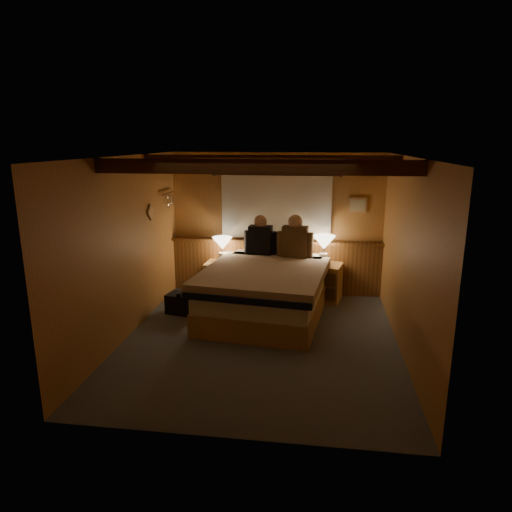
% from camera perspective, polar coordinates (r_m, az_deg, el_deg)
% --- Properties ---
extents(floor, '(4.20, 4.20, 0.00)m').
position_cam_1_polar(floor, '(6.20, 0.57, -10.43)').
color(floor, '#484E56').
rests_on(floor, ground).
extents(ceiling, '(4.20, 4.20, 0.00)m').
position_cam_1_polar(ceiling, '(5.64, 0.63, 12.33)').
color(ceiling, '#DBAA52').
rests_on(ceiling, wall_back).
extents(wall_back, '(3.60, 0.00, 3.60)m').
position_cam_1_polar(wall_back, '(7.84, 2.54, 4.03)').
color(wall_back, '#C07B45').
rests_on(wall_back, floor).
extents(wall_left, '(0.00, 4.20, 4.20)m').
position_cam_1_polar(wall_left, '(6.28, -15.92, 0.92)').
color(wall_left, '#C07B45').
rests_on(wall_left, floor).
extents(wall_right, '(0.00, 4.20, 4.20)m').
position_cam_1_polar(wall_right, '(5.86, 18.33, -0.19)').
color(wall_right, '#C07B45').
rests_on(wall_right, floor).
extents(wall_front, '(3.60, 0.00, 3.60)m').
position_cam_1_polar(wall_front, '(3.82, -3.43, -7.08)').
color(wall_front, '#C07B45').
rests_on(wall_front, floor).
extents(wainscot, '(3.60, 0.23, 0.94)m').
position_cam_1_polar(wainscot, '(7.94, 2.44, -1.13)').
color(wainscot, brown).
rests_on(wainscot, wall_back).
extents(curtain_window, '(2.18, 0.09, 1.11)m').
position_cam_1_polar(curtain_window, '(7.73, 2.52, 6.29)').
color(curtain_window, '#4B2412').
rests_on(curtain_window, wall_back).
extents(ceiling_beams, '(3.60, 1.65, 0.16)m').
position_cam_1_polar(ceiling_beams, '(5.79, 0.82, 11.49)').
color(ceiling_beams, '#4B2412').
rests_on(ceiling_beams, ceiling).
extents(coat_rail, '(0.05, 0.55, 0.24)m').
position_cam_1_polar(coat_rail, '(7.62, -10.88, 7.05)').
color(coat_rail, silver).
rests_on(coat_rail, wall_left).
extents(framed_print, '(0.30, 0.04, 0.25)m').
position_cam_1_polar(framed_print, '(7.76, 12.59, 6.22)').
color(framed_print, tan).
rests_on(framed_print, wall_back).
extents(bed, '(1.96, 2.42, 0.76)m').
position_cam_1_polar(bed, '(6.86, 1.20, -4.39)').
color(bed, tan).
rests_on(bed, floor).
extents(nightstand_left, '(0.53, 0.48, 0.57)m').
position_cam_1_polar(nightstand_left, '(7.85, -4.34, -2.85)').
color(nightstand_left, tan).
rests_on(nightstand_left, floor).
extents(nightstand_right, '(0.65, 0.61, 0.62)m').
position_cam_1_polar(nightstand_right, '(7.66, 8.41, -3.24)').
color(nightstand_right, tan).
rests_on(nightstand_right, floor).
extents(lamp_left, '(0.33, 0.33, 0.44)m').
position_cam_1_polar(lamp_left, '(7.72, -4.23, 1.42)').
color(lamp_left, white).
rests_on(lamp_left, nightstand_left).
extents(lamp_right, '(0.36, 0.36, 0.48)m').
position_cam_1_polar(lamp_right, '(7.50, 8.50, 1.46)').
color(lamp_right, white).
rests_on(lamp_right, nightstand_right).
extents(person_left, '(0.56, 0.25, 0.68)m').
position_cam_1_polar(person_left, '(7.54, 0.56, 2.27)').
color(person_left, black).
rests_on(person_left, bed).
extents(person_right, '(0.59, 0.27, 0.72)m').
position_cam_1_polar(person_right, '(7.36, 4.89, 2.06)').
color(person_right, '#503920').
rests_on(person_right, bed).
extents(duffel_bag, '(0.56, 0.41, 0.36)m').
position_cam_1_polar(duffel_bag, '(7.13, -9.00, -5.86)').
color(duffel_bag, black).
rests_on(duffel_bag, floor).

